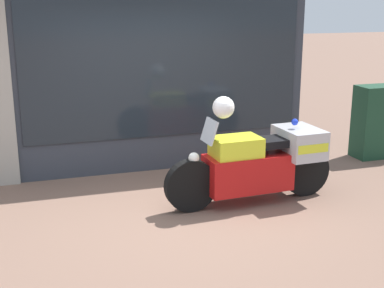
# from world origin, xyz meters

# --- Properties ---
(ground_plane) EXTENTS (60.00, 60.00, 0.00)m
(ground_plane) POSITION_xyz_m (0.00, 0.00, 0.00)
(ground_plane) COLOR #7A5B4C
(shop_building) EXTENTS (5.36, 0.55, 3.25)m
(shop_building) POSITION_xyz_m (-0.39, 2.00, 1.63)
(shop_building) COLOR #333842
(shop_building) RESTS_ON ground
(window_display) EXTENTS (4.04, 0.30, 1.82)m
(window_display) POSITION_xyz_m (0.36, 2.03, 0.44)
(window_display) COLOR slate
(window_display) RESTS_ON ground
(paramedic_motorcycle) EXTENTS (2.33, 0.72, 1.17)m
(paramedic_motorcycle) POSITION_xyz_m (1.21, 0.10, 0.55)
(paramedic_motorcycle) COLOR black
(paramedic_motorcycle) RESTS_ON ground
(utility_cabinet) EXTENTS (0.90, 0.44, 1.21)m
(utility_cabinet) POSITION_xyz_m (4.01, 1.40, 0.61)
(utility_cabinet) COLOR #193D28
(utility_cabinet) RESTS_ON ground
(white_helmet) EXTENTS (0.27, 0.27, 0.27)m
(white_helmet) POSITION_xyz_m (0.68, 0.08, 1.30)
(white_helmet) COLOR white
(white_helmet) RESTS_ON paramedic_motorcycle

